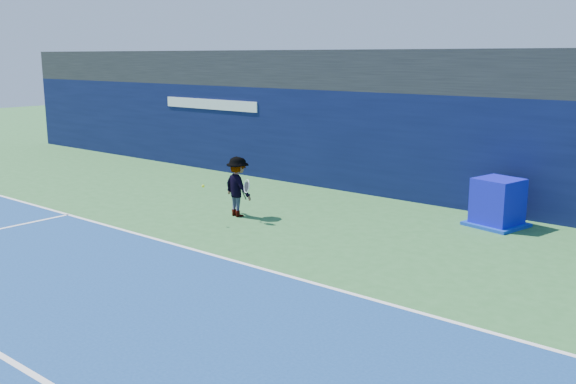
{
  "coord_description": "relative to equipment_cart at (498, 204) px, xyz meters",
  "views": [
    {
      "loc": [
        9.6,
        -5.73,
        4.03
      ],
      "look_at": [
        0.54,
        5.2,
        1.0
      ],
      "focal_mm": 40.0,
      "sensor_mm": 36.0,
      "label": 1
    }
  ],
  "objects": [
    {
      "name": "ground",
      "position": [
        -3.92,
        -9.01,
        -0.53
      ],
      "size": [
        80.0,
        80.0,
        0.0
      ],
      "primitive_type": "plane",
      "color": "#2F6831",
      "rests_on": "ground"
    },
    {
      "name": "baseline",
      "position": [
        -3.92,
        -6.01,
        -0.52
      ],
      "size": [
        24.0,
        0.1,
        0.01
      ],
      "primitive_type": "cube",
      "color": "white",
      "rests_on": "ground"
    },
    {
      "name": "stadium_band",
      "position": [
        -3.92,
        2.49,
        3.07
      ],
      "size": [
        36.0,
        3.0,
        1.2
      ],
      "primitive_type": "cube",
      "color": "black",
      "rests_on": "back_wall_assembly"
    },
    {
      "name": "back_wall_assembly",
      "position": [
        -3.93,
        1.49,
        0.97
      ],
      "size": [
        36.0,
        1.03,
        3.0
      ],
      "color": "#091035",
      "rests_on": "ground"
    },
    {
      "name": "equipment_cart",
      "position": [
        0.0,
        0.0,
        0.0
      ],
      "size": [
        1.43,
        1.43,
        1.16
      ],
      "color": "#0C0CAE",
      "rests_on": "ground"
    },
    {
      "name": "tennis_player",
      "position": [
        -5.47,
        -3.28,
        0.24
      ],
      "size": [
        1.28,
        0.78,
        1.53
      ],
      "color": "silver",
      "rests_on": "ground"
    },
    {
      "name": "tennis_ball",
      "position": [
        -5.51,
        -4.44,
        0.43
      ],
      "size": [
        0.07,
        0.07,
        0.07
      ],
      "color": "#B3D417",
      "rests_on": "ground"
    }
  ]
}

